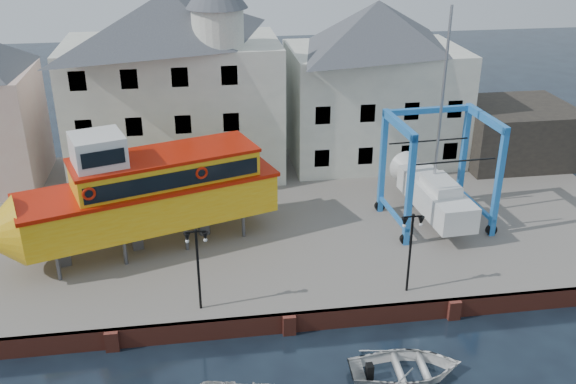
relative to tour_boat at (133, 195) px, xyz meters
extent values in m
plane|color=black|center=(7.23, -7.38, -4.21)|extent=(140.00, 140.00, 0.00)
cube|color=slate|center=(7.23, 3.62, -3.71)|extent=(44.00, 22.00, 1.00)
cube|color=maroon|center=(7.23, -7.26, -3.71)|extent=(44.00, 0.25, 1.00)
cube|color=maroon|center=(-0.77, -7.43, -3.71)|extent=(0.60, 0.36, 1.00)
cube|color=maroon|center=(7.23, -7.43, -3.71)|extent=(0.60, 0.36, 1.00)
cube|color=maroon|center=(15.23, -7.43, -3.71)|extent=(0.60, 0.36, 1.00)
cube|color=beige|center=(2.23, 11.12, 1.29)|extent=(14.00, 8.00, 9.00)
pyramid|color=#40434B|center=(2.23, 11.12, 7.39)|extent=(14.00, 8.00, 3.20)
cube|color=black|center=(-3.27, 7.16, -1.61)|extent=(1.00, 0.08, 1.20)
cube|color=black|center=(-0.27, 7.16, -1.61)|extent=(1.00, 0.08, 1.20)
cube|color=black|center=(2.73, 7.16, -1.61)|extent=(1.00, 0.08, 1.20)
cube|color=black|center=(5.73, 7.16, -1.61)|extent=(1.00, 0.08, 1.20)
cube|color=black|center=(-3.27, 7.16, 1.39)|extent=(1.00, 0.08, 1.20)
cube|color=black|center=(-0.27, 7.16, 1.39)|extent=(1.00, 0.08, 1.20)
cube|color=black|center=(2.73, 7.16, 1.39)|extent=(1.00, 0.08, 1.20)
cube|color=black|center=(5.73, 7.16, 1.39)|extent=(1.00, 0.08, 1.20)
cube|color=black|center=(-3.27, 7.16, 4.39)|extent=(1.00, 0.08, 1.20)
cube|color=black|center=(-0.27, 7.16, 4.39)|extent=(1.00, 0.08, 1.20)
cube|color=black|center=(2.73, 7.16, 4.39)|extent=(1.00, 0.08, 1.20)
cube|color=black|center=(5.73, 7.16, 4.39)|extent=(1.00, 0.08, 1.20)
cylinder|color=beige|center=(5.23, 8.72, 6.99)|extent=(3.20, 3.20, 2.40)
cube|color=beige|center=(16.23, 11.62, 0.79)|extent=(12.00, 8.00, 8.00)
pyramid|color=#40434B|center=(16.23, 11.62, 6.39)|extent=(12.00, 8.00, 3.20)
cube|color=black|center=(11.73, 7.66, -1.61)|extent=(1.00, 0.08, 1.20)
cube|color=black|center=(14.73, 7.66, -1.61)|extent=(1.00, 0.08, 1.20)
cube|color=black|center=(17.73, 7.66, -1.61)|extent=(1.00, 0.08, 1.20)
cube|color=black|center=(20.73, 7.66, -1.61)|extent=(1.00, 0.08, 1.20)
cube|color=black|center=(11.73, 7.66, 1.39)|extent=(1.00, 0.08, 1.20)
cube|color=black|center=(14.73, 7.66, 1.39)|extent=(1.00, 0.08, 1.20)
cube|color=black|center=(17.73, 7.66, 1.39)|extent=(1.00, 0.08, 1.20)
cube|color=black|center=(20.73, 7.66, 1.39)|extent=(1.00, 0.08, 1.20)
cube|color=black|center=(26.23, 9.62, -1.21)|extent=(8.00, 7.00, 4.00)
cylinder|color=black|center=(3.23, -6.18, -1.21)|extent=(0.12, 0.12, 4.00)
cube|color=black|center=(3.23, -6.18, 0.84)|extent=(0.90, 0.06, 0.06)
sphere|color=black|center=(3.23, -6.18, 0.91)|extent=(0.16, 0.16, 0.16)
cone|color=black|center=(2.83, -6.18, 0.57)|extent=(0.32, 0.32, 0.45)
sphere|color=silver|center=(2.83, -6.18, 0.39)|extent=(0.18, 0.18, 0.18)
cone|color=black|center=(3.63, -6.18, 0.57)|extent=(0.32, 0.32, 0.45)
sphere|color=silver|center=(3.63, -6.18, 0.39)|extent=(0.18, 0.18, 0.18)
cylinder|color=black|center=(13.23, -6.18, -1.21)|extent=(0.12, 0.12, 4.00)
cube|color=black|center=(13.23, -6.18, 0.84)|extent=(0.90, 0.06, 0.06)
sphere|color=black|center=(13.23, -6.18, 0.91)|extent=(0.16, 0.16, 0.16)
cone|color=black|center=(12.83, -6.18, 0.57)|extent=(0.32, 0.32, 0.45)
sphere|color=silver|center=(12.83, -6.18, 0.39)|extent=(0.18, 0.18, 0.18)
cone|color=black|center=(13.63, -6.18, 0.57)|extent=(0.32, 0.32, 0.45)
sphere|color=silver|center=(13.63, -6.18, 0.39)|extent=(0.18, 0.18, 0.18)
cylinder|color=#59595E|center=(-3.71, -2.62, -2.49)|extent=(0.25, 0.25, 1.43)
cylinder|color=#59595E|center=(-4.54, -0.07, -2.49)|extent=(0.25, 0.25, 1.43)
cylinder|color=#59595E|center=(-0.53, -1.58, -2.49)|extent=(0.25, 0.25, 1.43)
cylinder|color=#59595E|center=(-1.36, 0.96, -2.49)|extent=(0.25, 0.25, 1.43)
cylinder|color=#59595E|center=(2.65, -0.54, -2.49)|extent=(0.25, 0.25, 1.43)
cylinder|color=#59595E|center=(1.82, 2.00, -2.49)|extent=(0.25, 0.25, 1.43)
cylinder|color=#59595E|center=(5.83, 0.50, -2.49)|extent=(0.25, 0.25, 1.43)
cylinder|color=#59595E|center=(5.00, 3.04, -2.49)|extent=(0.25, 0.25, 1.43)
cube|color=#59595E|center=(-3.67, -1.20, -2.49)|extent=(0.69, 0.63, 1.43)
cube|color=#59595E|center=(-0.04, -0.01, -2.49)|extent=(0.69, 0.63, 1.43)
cube|color=#59595E|center=(3.60, 1.18, -2.49)|extent=(0.69, 0.63, 1.43)
cube|color=orange|center=(0.87, 0.29, -0.72)|extent=(13.85, 7.61, 2.10)
cube|color=#AD1604|center=(0.87, 0.29, 0.42)|extent=(14.17, 7.84, 0.21)
cube|color=orange|center=(1.78, 0.58, 1.09)|extent=(10.10, 6.06, 1.53)
cube|color=black|center=(2.29, -0.99, 1.14)|extent=(8.74, 2.91, 0.86)
cube|color=black|center=(1.27, 2.16, 1.14)|extent=(8.74, 2.91, 0.86)
cube|color=#AD1604|center=(1.78, 0.58, 1.94)|extent=(10.31, 6.21, 0.17)
cube|color=silver|center=(-1.40, -0.46, 2.73)|extent=(3.13, 3.13, 1.74)
cube|color=black|center=(-1.01, -1.67, 2.80)|extent=(2.00, 0.71, 0.76)
torus|color=#AD1604|center=(-1.78, -2.37, 1.28)|extent=(0.68, 0.34, 0.67)
torus|color=#AD1604|center=(3.67, -0.59, 1.28)|extent=(0.68, 0.34, 0.67)
cube|color=#146AA6|center=(14.60, -1.73, -0.01)|extent=(0.34, 0.34, 6.41)
cylinder|color=black|center=(14.60, -1.73, -2.89)|extent=(0.65, 0.27, 0.64)
cube|color=#146AA6|center=(14.35, 2.52, -0.01)|extent=(0.34, 0.34, 6.41)
cylinder|color=black|center=(14.35, 2.52, -2.89)|extent=(0.65, 0.27, 0.64)
cube|color=#146AA6|center=(19.77, -1.42, -0.01)|extent=(0.34, 0.34, 6.41)
cylinder|color=black|center=(19.77, -1.42, -2.89)|extent=(0.65, 0.27, 0.64)
cube|color=#146AA6|center=(19.51, 2.83, -0.01)|extent=(0.34, 0.34, 6.41)
cylinder|color=black|center=(19.51, 2.83, -2.89)|extent=(0.65, 0.27, 0.64)
cube|color=#146AA6|center=(14.47, 0.39, 3.04)|extent=(0.60, 4.59, 0.45)
cube|color=#146AA6|center=(14.47, 0.39, -2.29)|extent=(0.50, 4.58, 0.19)
cube|color=#146AA6|center=(19.64, 0.71, 3.04)|extent=(0.60, 4.59, 0.45)
cube|color=#146AA6|center=(19.64, 0.71, -2.29)|extent=(0.50, 4.58, 0.19)
cube|color=#146AA6|center=(16.93, 2.67, 3.04)|extent=(5.50, 0.65, 0.32)
cube|color=silver|center=(17.06, 0.55, -1.56)|extent=(2.52, 6.98, 1.46)
cone|color=silver|center=(16.81, 4.62, -1.56)|extent=(2.19, 1.59, 2.11)
cube|color=#59595E|center=(17.06, 0.55, -2.61)|extent=(0.32, 1.66, 0.64)
cube|color=silver|center=(17.08, 0.09, -0.56)|extent=(1.63, 2.83, 0.55)
cylinder|color=#99999E|center=(17.03, 1.01, 4.20)|extent=(0.17, 0.17, 10.07)
cube|color=black|center=(17.16, -1.09, 1.32)|extent=(4.89, 0.42, 0.05)
cube|color=black|center=(16.96, 2.19, 1.32)|extent=(4.89, 0.42, 0.05)
imported|color=silver|center=(11.71, -10.97, -4.21)|extent=(4.99, 3.68, 1.00)
camera|label=1|loc=(3.57, -31.50, 14.28)|focal=40.00mm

